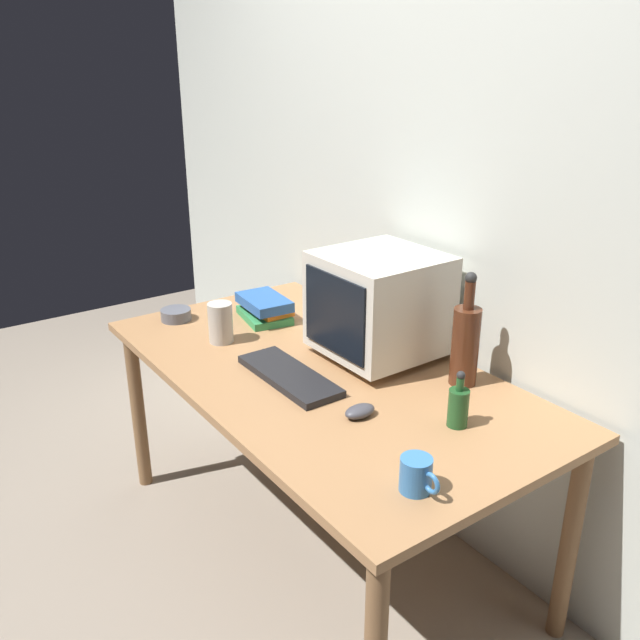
{
  "coord_description": "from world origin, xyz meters",
  "views": [
    {
      "loc": [
        1.66,
        -1.18,
        1.73
      ],
      "look_at": [
        0.0,
        0.0,
        0.92
      ],
      "focal_mm": 37.59,
      "sensor_mm": 36.0,
      "label": 1
    }
  ],
  "objects_px": {
    "crt_monitor": "(379,304)",
    "metal_canister": "(221,323)",
    "keyboard": "(288,375)",
    "bottle_tall": "(465,343)",
    "computer_mouse": "(360,411)",
    "cd_spindle": "(176,315)",
    "bottle_short": "(458,406)",
    "mug": "(417,475)",
    "book_stack": "(265,308)"
  },
  "relations": [
    {
      "from": "bottle_short",
      "to": "crt_monitor",
      "type": "bearing_deg",
      "value": 166.47
    },
    {
      "from": "keyboard",
      "to": "bottle_tall",
      "type": "relative_size",
      "value": 1.12
    },
    {
      "from": "bottle_short",
      "to": "keyboard",
      "type": "bearing_deg",
      "value": -156.27
    },
    {
      "from": "keyboard",
      "to": "metal_canister",
      "type": "distance_m",
      "value": 0.41
    },
    {
      "from": "crt_monitor",
      "to": "bottle_tall",
      "type": "distance_m",
      "value": 0.34
    },
    {
      "from": "bottle_short",
      "to": "book_stack",
      "type": "bearing_deg",
      "value": -178.89
    },
    {
      "from": "keyboard",
      "to": "bottle_short",
      "type": "relative_size",
      "value": 2.44
    },
    {
      "from": "computer_mouse",
      "to": "mug",
      "type": "relative_size",
      "value": 0.83
    },
    {
      "from": "bottle_short",
      "to": "book_stack",
      "type": "xyz_separation_m",
      "value": [
        -1.03,
        -0.02,
        -0.02
      ]
    },
    {
      "from": "crt_monitor",
      "to": "computer_mouse",
      "type": "bearing_deg",
      "value": -46.58
    },
    {
      "from": "crt_monitor",
      "to": "metal_canister",
      "type": "bearing_deg",
      "value": -137.7
    },
    {
      "from": "keyboard",
      "to": "bottle_tall",
      "type": "height_order",
      "value": "bottle_tall"
    },
    {
      "from": "crt_monitor",
      "to": "book_stack",
      "type": "bearing_deg",
      "value": -165.26
    },
    {
      "from": "crt_monitor",
      "to": "metal_canister",
      "type": "height_order",
      "value": "crt_monitor"
    },
    {
      "from": "book_stack",
      "to": "bottle_short",
      "type": "bearing_deg",
      "value": 1.11
    },
    {
      "from": "keyboard",
      "to": "metal_canister",
      "type": "height_order",
      "value": "metal_canister"
    },
    {
      "from": "crt_monitor",
      "to": "cd_spindle",
      "type": "bearing_deg",
      "value": -148.98
    },
    {
      "from": "cd_spindle",
      "to": "metal_canister",
      "type": "relative_size",
      "value": 0.8
    },
    {
      "from": "metal_canister",
      "to": "mug",
      "type": "bearing_deg",
      "value": -2.01
    },
    {
      "from": "keyboard",
      "to": "metal_canister",
      "type": "xyz_separation_m",
      "value": [
        -0.4,
        -0.04,
        0.06
      ]
    },
    {
      "from": "crt_monitor",
      "to": "mug",
      "type": "bearing_deg",
      "value": -33.02
    },
    {
      "from": "metal_canister",
      "to": "crt_monitor",
      "type": "bearing_deg",
      "value": 42.3
    },
    {
      "from": "computer_mouse",
      "to": "book_stack",
      "type": "distance_m",
      "value": 0.85
    },
    {
      "from": "book_stack",
      "to": "keyboard",
      "type": "bearing_deg",
      "value": -22.97
    },
    {
      "from": "mug",
      "to": "cd_spindle",
      "type": "bearing_deg",
      "value": -179.64
    },
    {
      "from": "keyboard",
      "to": "book_stack",
      "type": "bearing_deg",
      "value": 157.25
    },
    {
      "from": "bottle_short",
      "to": "mug",
      "type": "bearing_deg",
      "value": -62.53
    },
    {
      "from": "crt_monitor",
      "to": "book_stack",
      "type": "xyz_separation_m",
      "value": [
        -0.53,
        -0.14,
        -0.15
      ]
    },
    {
      "from": "computer_mouse",
      "to": "cd_spindle",
      "type": "height_order",
      "value": "cd_spindle"
    },
    {
      "from": "book_stack",
      "to": "metal_canister",
      "type": "distance_m",
      "value": 0.27
    },
    {
      "from": "book_stack",
      "to": "mug",
      "type": "height_order",
      "value": "book_stack"
    },
    {
      "from": "computer_mouse",
      "to": "mug",
      "type": "height_order",
      "value": "mug"
    },
    {
      "from": "bottle_short",
      "to": "mug",
      "type": "relative_size",
      "value": 1.43
    },
    {
      "from": "mug",
      "to": "cd_spindle",
      "type": "height_order",
      "value": "mug"
    },
    {
      "from": "keyboard",
      "to": "bottle_tall",
      "type": "xyz_separation_m",
      "value": [
        0.35,
        0.44,
        0.13
      ]
    },
    {
      "from": "bottle_tall",
      "to": "cd_spindle",
      "type": "distance_m",
      "value": 1.18
    },
    {
      "from": "book_stack",
      "to": "mug",
      "type": "xyz_separation_m",
      "value": [
        1.19,
        -0.29,
        -0.0
      ]
    },
    {
      "from": "metal_canister",
      "to": "book_stack",
      "type": "bearing_deg",
      "value": 112.46
    },
    {
      "from": "keyboard",
      "to": "computer_mouse",
      "type": "xyz_separation_m",
      "value": [
        0.33,
        0.04,
        0.01
      ]
    },
    {
      "from": "crt_monitor",
      "to": "keyboard",
      "type": "distance_m",
      "value": 0.4
    },
    {
      "from": "cd_spindle",
      "to": "bottle_short",
      "type": "bearing_deg",
      "value": 14.5
    },
    {
      "from": "keyboard",
      "to": "cd_spindle",
      "type": "relative_size",
      "value": 3.5
    },
    {
      "from": "keyboard",
      "to": "bottle_tall",
      "type": "distance_m",
      "value": 0.58
    },
    {
      "from": "book_stack",
      "to": "cd_spindle",
      "type": "relative_size",
      "value": 2.18
    },
    {
      "from": "cd_spindle",
      "to": "metal_canister",
      "type": "height_order",
      "value": "metal_canister"
    },
    {
      "from": "crt_monitor",
      "to": "book_stack",
      "type": "distance_m",
      "value": 0.57
    },
    {
      "from": "bottle_short",
      "to": "mug",
      "type": "xyz_separation_m",
      "value": [
        0.16,
        -0.31,
        -0.02
      ]
    },
    {
      "from": "keyboard",
      "to": "bottle_tall",
      "type": "bearing_deg",
      "value": 51.75
    },
    {
      "from": "keyboard",
      "to": "computer_mouse",
      "type": "distance_m",
      "value": 0.33
    },
    {
      "from": "keyboard",
      "to": "mug",
      "type": "relative_size",
      "value": 3.5
    }
  ]
}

